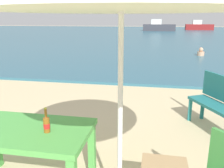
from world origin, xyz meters
The scene contains 7 objects.
sea_water centered at (0.00, 30.00, 0.04)m, with size 120.00×50.00×0.08m, color #2D6075.
picnic_table_green centered at (-0.99, 0.53, 0.65)m, with size 1.40×0.80×0.76m.
beer_bottle_amber centered at (-0.71, 0.50, 0.85)m, with size 0.07×0.07×0.26m.
bench_teal_center centered at (1.48, 2.45, 0.54)m, with size 0.87×1.23×0.95m.
swimmer_person centered at (2.59, 10.91, 0.24)m, with size 0.34×0.34×0.41m.
boat_fishing_trawler centered at (7.07, 39.71, 0.64)m, with size 4.31×1.18×1.57m.
boat_tanker centered at (0.64, 35.11, 0.69)m, with size 4.68×1.28×1.70m.
Camera 1 is at (0.34, -1.56, 1.89)m, focal length 38.00 mm.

